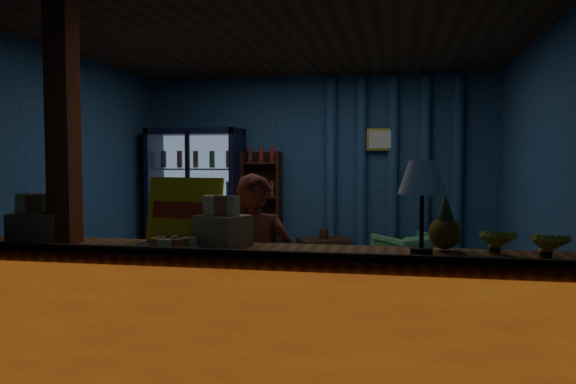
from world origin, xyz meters
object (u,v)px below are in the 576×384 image
green_chair (411,261)px  shopkeeper (255,274)px  table_lamp (422,181)px  pastry_tray (172,244)px

green_chair → shopkeeper: bearing=36.0°
green_chair → table_lamp: 3.52m
shopkeeper → pastry_tray: 0.71m
table_lamp → shopkeeper: bearing=156.1°
green_chair → pastry_tray: (-1.51, -3.40, 0.65)m
shopkeeper → green_chair: (1.12, 2.87, -0.38)m
green_chair → table_lamp: bearing=57.0°
table_lamp → pastry_tray: bearing=-178.5°
green_chair → pastry_tray: size_ratio=1.64×
pastry_tray → table_lamp: 1.54m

